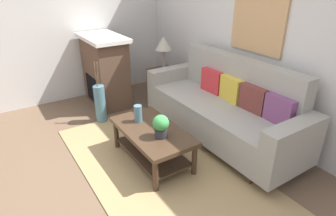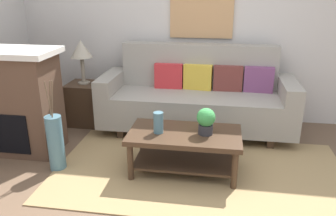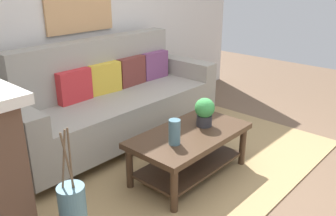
{
  "view_description": "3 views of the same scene",
  "coord_description": "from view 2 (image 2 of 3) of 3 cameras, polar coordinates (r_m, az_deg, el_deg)",
  "views": [
    {
      "loc": [
        2.36,
        -0.92,
        2.07
      ],
      "look_at": [
        -0.38,
        0.86,
        0.51
      ],
      "focal_mm": 30.55,
      "sensor_mm": 36.0,
      "label": 1
    },
    {
      "loc": [
        0.16,
        -2.55,
        1.79
      ],
      "look_at": [
        -0.37,
        0.81,
        0.56
      ],
      "focal_mm": 36.4,
      "sensor_mm": 36.0,
      "label": 2
    },
    {
      "loc": [
        -2.36,
        -1.25,
        1.74
      ],
      "look_at": [
        -0.03,
        0.85,
        0.53
      ],
      "focal_mm": 38.0,
      "sensor_mm": 36.0,
      "label": 3
    }
  ],
  "objects": [
    {
      "name": "ground_plane",
      "position": [
        3.12,
        4.58,
        -15.17
      ],
      "size": [
        9.22,
        9.22,
        0.0
      ],
      "primitive_type": "plane",
      "color": "brown"
    },
    {
      "name": "wall_back",
      "position": [
        4.67,
        7.21,
        14.37
      ],
      "size": [
        5.22,
        0.1,
        2.7
      ],
      "primitive_type": "cube",
      "color": "silver",
      "rests_on": "ground_plane"
    },
    {
      "name": "area_rug",
      "position": [
        3.54,
        5.25,
        -10.46
      ],
      "size": [
        2.93,
        1.63,
        0.01
      ],
      "primitive_type": "cube",
      "color": "#A38456",
      "rests_on": "ground_plane"
    },
    {
      "name": "couch",
      "position": [
        4.34,
        4.81,
        1.61
      ],
      "size": [
        2.39,
        0.84,
        1.08
      ],
      "color": "gray",
      "rests_on": "ground_plane"
    },
    {
      "name": "throw_pillow_crimson",
      "position": [
        4.43,
        0.11,
        5.41
      ],
      "size": [
        0.36,
        0.13,
        0.32
      ],
      "primitive_type": "cube",
      "rotation": [
        0.0,
        0.0,
        0.02
      ],
      "color": "red",
      "rests_on": "couch"
    },
    {
      "name": "throw_pillow_mustard",
      "position": [
        4.39,
        5.03,
        5.2
      ],
      "size": [
        0.37,
        0.16,
        0.32
      ],
      "primitive_type": "cube",
      "rotation": [
        0.0,
        0.0,
        -0.11
      ],
      "color": "gold",
      "rests_on": "couch"
    },
    {
      "name": "throw_pillow_maroon",
      "position": [
        4.38,
        9.99,
        4.94
      ],
      "size": [
        0.36,
        0.13,
        0.32
      ],
      "primitive_type": "cube",
      "rotation": [
        0.0,
        0.0,
        0.03
      ],
      "color": "brown",
      "rests_on": "couch"
    },
    {
      "name": "throw_pillow_plum",
      "position": [
        4.4,
        14.93,
        4.65
      ],
      "size": [
        0.37,
        0.14,
        0.32
      ],
      "primitive_type": "cube",
      "rotation": [
        0.0,
        0.0,
        -0.05
      ],
      "color": "#7A4270",
      "rests_on": "couch"
    },
    {
      "name": "coffee_table",
      "position": [
        3.39,
        2.77,
        -5.88
      ],
      "size": [
        1.1,
        0.6,
        0.43
      ],
      "color": "#422D1E",
      "rests_on": "ground_plane"
    },
    {
      "name": "tabletop_vase",
      "position": [
        3.3,
        -1.63,
        -2.46
      ],
      "size": [
        0.1,
        0.1,
        0.21
      ],
      "primitive_type": "cylinder",
      "color": "slate",
      "rests_on": "coffee_table"
    },
    {
      "name": "potted_plant_tabletop",
      "position": [
        3.27,
        6.36,
        -2.07
      ],
      "size": [
        0.18,
        0.18,
        0.26
      ],
      "color": "#2D2D33",
      "rests_on": "coffee_table"
    },
    {
      "name": "side_table",
      "position": [
        4.73,
        -13.6,
        0.75
      ],
      "size": [
        0.44,
        0.44,
        0.56
      ],
      "primitive_type": "cube",
      "color": "#422D1E",
      "rests_on": "ground_plane"
    },
    {
      "name": "table_lamp",
      "position": [
        4.56,
        -14.33,
        9.26
      ],
      "size": [
        0.28,
        0.28,
        0.57
      ],
      "color": "gray",
      "rests_on": "side_table"
    },
    {
      "name": "fireplace",
      "position": [
        4.11,
        -24.23,
        1.09
      ],
      "size": [
        1.02,
        0.58,
        1.16
      ],
      "color": "brown",
      "rests_on": "ground_plane"
    },
    {
      "name": "floor_vase",
      "position": [
        3.63,
        -18.3,
        -5.6
      ],
      "size": [
        0.16,
        0.16,
        0.58
      ],
      "primitive_type": "cylinder",
      "color": "slate",
      "rests_on": "ground_plane"
    },
    {
      "name": "floor_vase_branch_a",
      "position": [
        3.45,
        -18.83,
        1.42
      ],
      "size": [
        0.04,
        0.04,
        0.36
      ],
      "primitive_type": "cylinder",
      "rotation": [
        -0.09,
        0.07,
        0.0
      ],
      "color": "brown",
      "rests_on": "floor_vase"
    },
    {
      "name": "floor_vase_branch_b",
      "position": [
        3.48,
        -19.15,
        1.53
      ],
      "size": [
        0.05,
        0.03,
        0.36
      ],
      "primitive_type": "cylinder",
      "rotation": [
        0.06,
        0.12,
        0.0
      ],
      "color": "brown",
      "rests_on": "floor_vase"
    },
    {
      "name": "floor_vase_branch_c",
      "position": [
        3.45,
        -19.4,
        1.35
      ],
      "size": [
        0.05,
        0.02,
        0.36
      ],
      "primitive_type": "cylinder",
      "rotation": [
        -0.02,
        -0.12,
        0.0
      ],
      "color": "brown",
      "rests_on": "floor_vase"
    },
    {
      "name": "framed_painting",
      "position": [
        4.59,
        5.68,
        16.39
      ],
      "size": [
        0.82,
        0.03,
        0.77
      ],
      "primitive_type": "cube",
      "color": "tan"
    }
  ]
}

